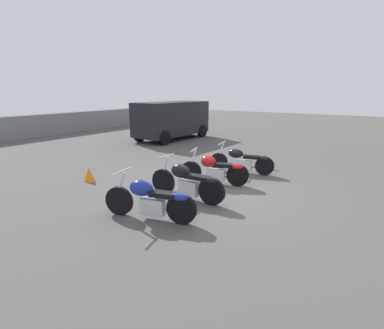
{
  "coord_description": "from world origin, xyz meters",
  "views": [
    {
      "loc": [
        -6.6,
        -3.92,
        2.62
      ],
      "look_at": [
        0.0,
        0.5,
        0.65
      ],
      "focal_mm": 28.0,
      "sensor_mm": 36.0,
      "label": 1
    }
  ],
  "objects_px": {
    "motorcycle_slot_2": "(215,170)",
    "traffic_cone_far": "(89,174)",
    "traffic_cone_near": "(265,160)",
    "motorcycle_slot_1": "(187,182)",
    "motorcycle_slot_3": "(243,161)",
    "parked_van": "(172,119)",
    "motorcycle_slot_0": "(150,199)"
  },
  "relations": [
    {
      "from": "motorcycle_slot_1",
      "to": "traffic_cone_near",
      "type": "relative_size",
      "value": 3.93
    },
    {
      "from": "traffic_cone_far",
      "to": "motorcycle_slot_3",
      "type": "bearing_deg",
      "value": -45.07
    },
    {
      "from": "traffic_cone_near",
      "to": "traffic_cone_far",
      "type": "xyz_separation_m",
      "value": [
        -4.43,
        3.75,
        -0.06
      ]
    },
    {
      "from": "parked_van",
      "to": "traffic_cone_far",
      "type": "bearing_deg",
      "value": 112.35
    },
    {
      "from": "motorcycle_slot_1",
      "to": "traffic_cone_near",
      "type": "distance_m",
      "value": 4.1
    },
    {
      "from": "motorcycle_slot_0",
      "to": "motorcycle_slot_3",
      "type": "bearing_deg",
      "value": -15.88
    },
    {
      "from": "motorcycle_slot_2",
      "to": "traffic_cone_far",
      "type": "relative_size",
      "value": 4.6
    },
    {
      "from": "motorcycle_slot_3",
      "to": "parked_van",
      "type": "distance_m",
      "value": 7.52
    },
    {
      "from": "motorcycle_slot_2",
      "to": "traffic_cone_far",
      "type": "distance_m",
      "value": 3.73
    },
    {
      "from": "motorcycle_slot_3",
      "to": "parked_van",
      "type": "xyz_separation_m",
      "value": [
        4.26,
        6.16,
        0.73
      ]
    },
    {
      "from": "traffic_cone_far",
      "to": "motorcycle_slot_2",
      "type": "bearing_deg",
      "value": -60.72
    },
    {
      "from": "motorcycle_slot_0",
      "to": "parked_van",
      "type": "height_order",
      "value": "parked_van"
    },
    {
      "from": "motorcycle_slot_2",
      "to": "parked_van",
      "type": "bearing_deg",
      "value": 28.0
    },
    {
      "from": "motorcycle_slot_0",
      "to": "motorcycle_slot_2",
      "type": "height_order",
      "value": "motorcycle_slot_0"
    },
    {
      "from": "motorcycle_slot_0",
      "to": "traffic_cone_near",
      "type": "height_order",
      "value": "motorcycle_slot_0"
    },
    {
      "from": "motorcycle_slot_0",
      "to": "traffic_cone_far",
      "type": "distance_m",
      "value": 3.5
    },
    {
      "from": "motorcycle_slot_1",
      "to": "motorcycle_slot_3",
      "type": "bearing_deg",
      "value": -3.11
    },
    {
      "from": "motorcycle_slot_2",
      "to": "motorcycle_slot_3",
      "type": "height_order",
      "value": "motorcycle_slot_2"
    },
    {
      "from": "motorcycle_slot_3",
      "to": "traffic_cone_far",
      "type": "xyz_separation_m",
      "value": [
        -3.38,
        3.39,
        -0.19
      ]
    },
    {
      "from": "parked_van",
      "to": "traffic_cone_near",
      "type": "bearing_deg",
      "value": 156.19
    },
    {
      "from": "motorcycle_slot_2",
      "to": "traffic_cone_near",
      "type": "relative_size",
      "value": 3.62
    },
    {
      "from": "motorcycle_slot_3",
      "to": "parked_van",
      "type": "relative_size",
      "value": 0.46
    },
    {
      "from": "motorcycle_slot_2",
      "to": "motorcycle_slot_3",
      "type": "distance_m",
      "value": 1.57
    },
    {
      "from": "parked_van",
      "to": "traffic_cone_far",
      "type": "relative_size",
      "value": 10.85
    },
    {
      "from": "motorcycle_slot_1",
      "to": "motorcycle_slot_0",
      "type": "bearing_deg",
      "value": -179.66
    },
    {
      "from": "motorcycle_slot_3",
      "to": "motorcycle_slot_1",
      "type": "bearing_deg",
      "value": 166.79
    },
    {
      "from": "motorcycle_slot_1",
      "to": "motorcycle_slot_3",
      "type": "relative_size",
      "value": 1.0
    },
    {
      "from": "motorcycle_slot_1",
      "to": "traffic_cone_near",
      "type": "bearing_deg",
      "value": -7.6
    },
    {
      "from": "parked_van",
      "to": "traffic_cone_near",
      "type": "relative_size",
      "value": 8.54
    },
    {
      "from": "motorcycle_slot_2",
      "to": "traffic_cone_near",
      "type": "xyz_separation_m",
      "value": [
        2.61,
        -0.5,
        -0.16
      ]
    },
    {
      "from": "motorcycle_slot_1",
      "to": "traffic_cone_far",
      "type": "relative_size",
      "value": 4.99
    },
    {
      "from": "motorcycle_slot_1",
      "to": "motorcycle_slot_2",
      "type": "relative_size",
      "value": 1.08
    }
  ]
}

